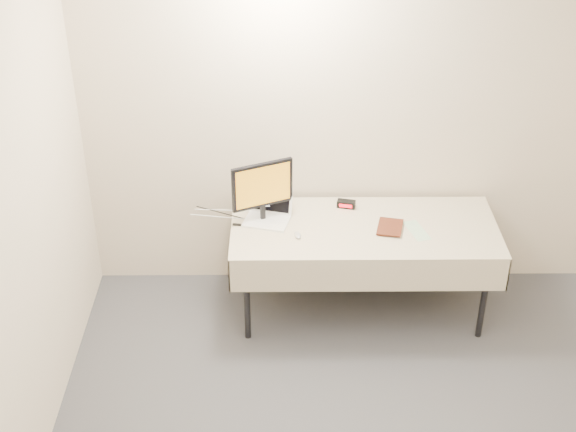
{
  "coord_description": "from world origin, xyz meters",
  "views": [
    {
      "loc": [
        -0.57,
        -2.65,
        3.73
      ],
      "look_at": [
        -0.53,
        1.99,
        0.86
      ],
      "focal_mm": 50.0,
      "sensor_mm": 36.0,
      "label": 1
    }
  ],
  "objects_px": {
    "laptop": "(269,212)",
    "book": "(379,214)",
    "table": "(364,234)",
    "monitor": "(262,188)"
  },
  "relations": [
    {
      "from": "laptop",
      "to": "book",
      "type": "height_order",
      "value": "book"
    },
    {
      "from": "book",
      "to": "monitor",
      "type": "bearing_deg",
      "value": -174.12
    },
    {
      "from": "laptop",
      "to": "book",
      "type": "xyz_separation_m",
      "value": [
        0.76,
        -0.13,
        0.06
      ]
    },
    {
      "from": "table",
      "to": "monitor",
      "type": "bearing_deg",
      "value": 173.27
    },
    {
      "from": "book",
      "to": "laptop",
      "type": "bearing_deg",
      "value": -176.79
    },
    {
      "from": "laptop",
      "to": "monitor",
      "type": "xyz_separation_m",
      "value": [
        -0.04,
        -0.03,
        0.21
      ]
    },
    {
      "from": "table",
      "to": "book",
      "type": "distance_m",
      "value": 0.2
    },
    {
      "from": "table",
      "to": "book",
      "type": "height_order",
      "value": "book"
    },
    {
      "from": "laptop",
      "to": "book",
      "type": "bearing_deg",
      "value": 5.38
    },
    {
      "from": "laptop",
      "to": "book",
      "type": "relative_size",
      "value": 1.61
    }
  ]
}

